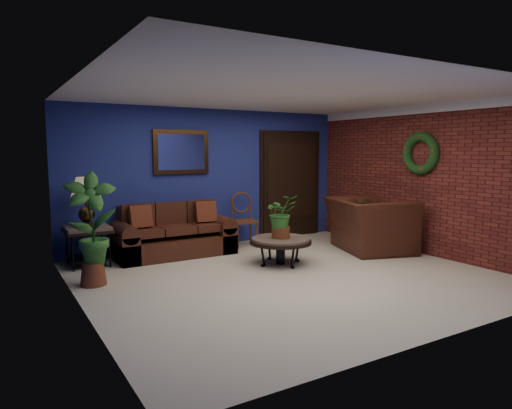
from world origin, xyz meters
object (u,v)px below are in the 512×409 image
sofa (173,238)px  end_table (88,236)px  coffee_table (281,242)px  side_chair (243,216)px  table_lamp (86,196)px  armchair (370,225)px

sofa → end_table: size_ratio=2.94×
coffee_table → side_chair: bearing=83.3°
end_table → table_lamp: size_ratio=0.92×
armchair → table_lamp: bearing=90.5°
coffee_table → armchair: 1.88m
end_table → armchair: armchair is taller
coffee_table → table_lamp: table_lamp is taller
sofa → table_lamp: (-1.37, -0.02, 0.78)m
coffee_table → end_table: (-2.57, 1.43, 0.11)m
coffee_table → armchair: size_ratio=0.68×
sofa → armchair: 3.41m
sofa → armchair: armchair is taller
table_lamp → sofa: bearing=1.0°
coffee_table → side_chair: 1.52m
sofa → side_chair: 1.40m
table_lamp → armchair: bearing=-17.7°
sofa → coffee_table: (1.20, -1.45, 0.06)m
coffee_table → table_lamp: size_ratio=1.32×
sofa → side_chair: side_chair is taller
sofa → end_table: sofa is taller
side_chair → sofa: bearing=-165.6°
coffee_table → armchair: (1.88, 0.01, 0.11)m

